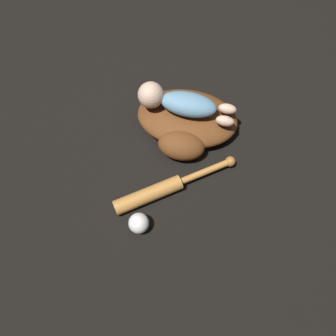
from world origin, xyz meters
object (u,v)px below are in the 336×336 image
object	(u,v)px
baseball_bat	(162,189)
baseball_glove	(186,122)
baby_figure	(178,102)
baseball	(139,223)

from	to	relation	value
baseball_bat	baseball_glove	bearing A→B (deg)	-89.10
baseball_glove	baby_figure	distance (m)	0.10
baseball_bat	baseball	distance (m)	0.14
baseball_glove	baseball_bat	size ratio (longest dim) A/B	1.17
baseball_glove	baseball	world-z (taller)	baseball_glove
baseball	baby_figure	bearing A→B (deg)	-87.70
baseball_glove	baseball_bat	world-z (taller)	baseball_glove
baseball_glove	baseball_bat	bearing A→B (deg)	90.90
baseball_glove	baseball_bat	distance (m)	0.28
baseball_bat	baseball	size ratio (longest dim) A/B	5.14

